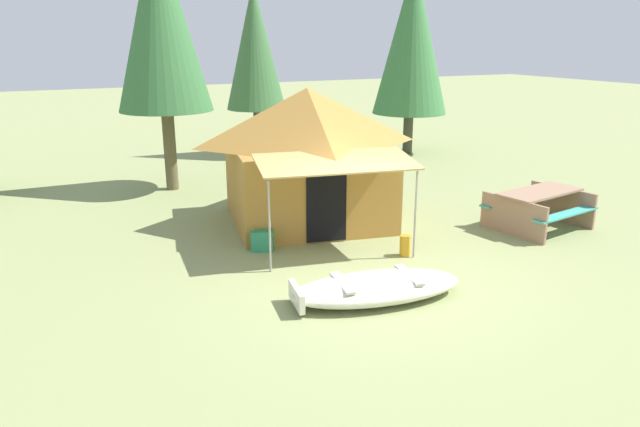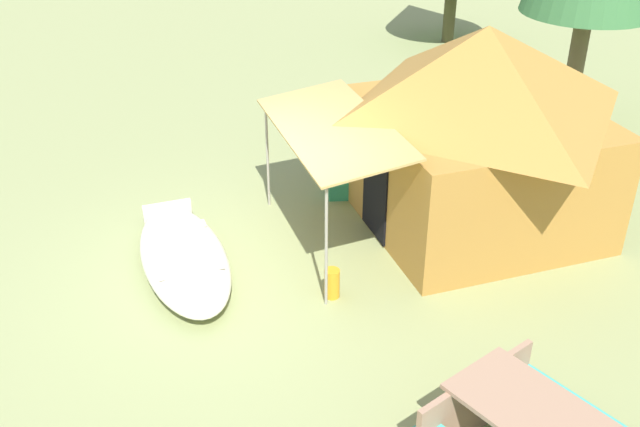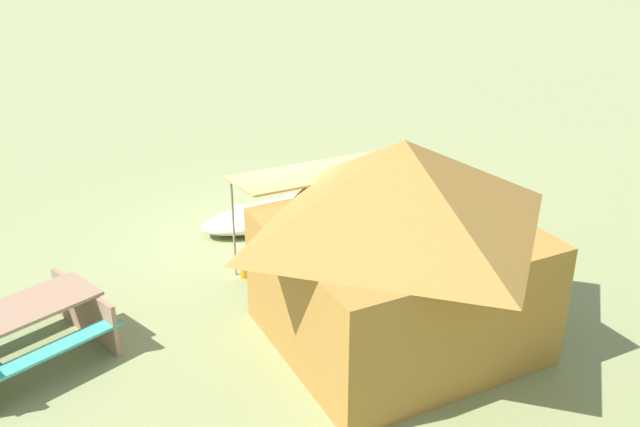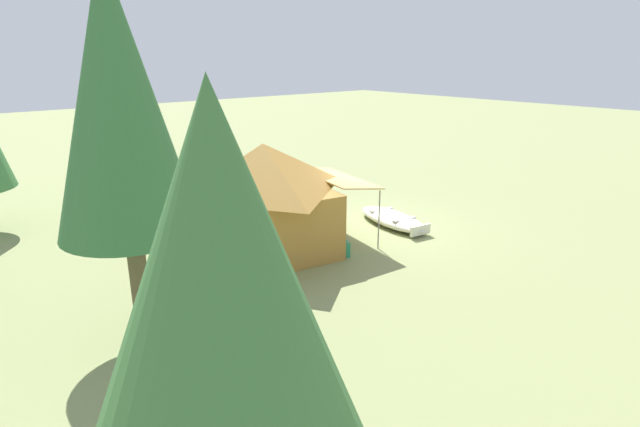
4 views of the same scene
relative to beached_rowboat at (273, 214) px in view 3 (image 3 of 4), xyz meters
name	(u,v)px [view 3 (image 3 of 4)]	position (x,y,z in m)	size (l,w,h in m)	color
ground_plane	(273,242)	(0.41, 0.61, -0.19)	(80.00, 80.00, 0.00)	#89925B
beached_rowboat	(273,214)	(0.00, 0.00, 0.00)	(2.75, 1.45, 0.36)	beige
canvas_cabin_tent	(399,241)	(0.72, 3.95, 1.23)	(3.78, 4.69, 2.74)	#A87732
picnic_table	(25,328)	(4.70, 1.52, 0.29)	(2.02, 1.78, 0.77)	#9A755B
cooler_box	(411,261)	(-0.71, 2.79, 0.00)	(0.52, 0.39, 0.38)	#2C8C61
fuel_can	(245,266)	(1.40, 1.33, 0.00)	(0.19, 0.19, 0.37)	orange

